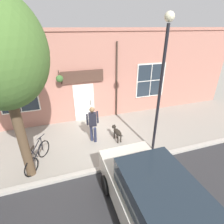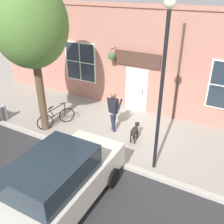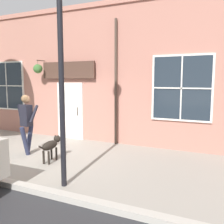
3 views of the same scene
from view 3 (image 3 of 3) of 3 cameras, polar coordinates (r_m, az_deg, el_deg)
ground_plane at (r=7.73m, az=-15.65°, el=-9.46°), size 90.00×90.00×0.00m
storefront_facade at (r=9.31m, az=-6.72°, el=8.61°), size 0.95×18.00×4.81m
pedestrian_walking at (r=7.75m, az=-18.98°, el=-1.38°), size 0.62×0.61×1.77m
dog_on_leash at (r=7.00m, az=-13.76°, el=-7.36°), size 1.05×0.34×0.67m
street_lamp at (r=5.23m, az=-11.86°, el=20.73°), size 0.32×0.32×5.30m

